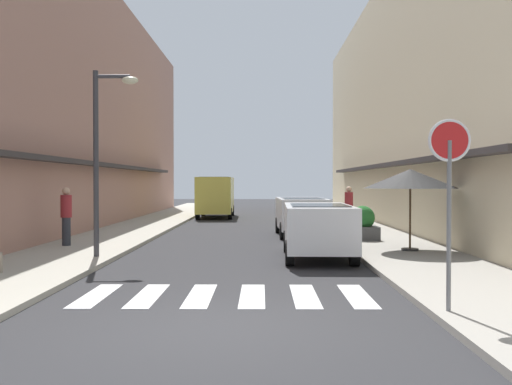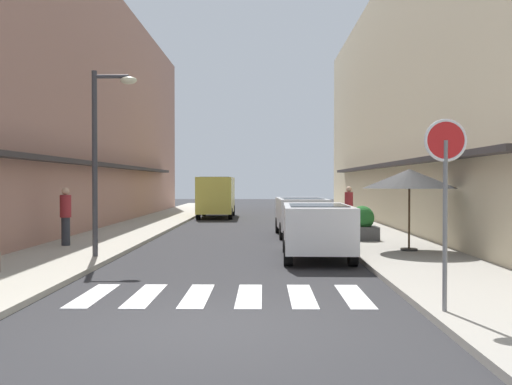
{
  "view_description": "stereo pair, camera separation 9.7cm",
  "coord_description": "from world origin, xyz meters",
  "px_view_note": "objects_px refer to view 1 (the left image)",
  "views": [
    {
      "loc": [
        0.63,
        -8.1,
        2.08
      ],
      "look_at": [
        0.41,
        16.15,
        1.63
      ],
      "focal_mm": 40.08,
      "sensor_mm": 36.0,
      "label": 1
    },
    {
      "loc": [
        0.73,
        -8.09,
        2.08
      ],
      "look_at": [
        0.41,
        16.15,
        1.63
      ],
      "focal_mm": 40.08,
      "sensor_mm": 36.0,
      "label": 2
    }
  ],
  "objects_px": {
    "planter_midblock": "(363,225)",
    "pedestrian_walking_far": "(66,215)",
    "parked_car_near": "(318,225)",
    "parked_car_mid": "(301,212)",
    "pedestrian_walking_near": "(349,207)",
    "round_street_sign": "(449,164)",
    "delivery_van": "(216,194)",
    "street_lamp": "(104,142)",
    "cafe_umbrella": "(410,179)",
    "planter_far": "(346,216)"
  },
  "relations": [
    {
      "from": "cafe_umbrella",
      "to": "parked_car_near",
      "type": "bearing_deg",
      "value": -161.34
    },
    {
      "from": "street_lamp",
      "to": "pedestrian_walking_near",
      "type": "relative_size",
      "value": 2.74
    },
    {
      "from": "planter_far",
      "to": "parked_car_mid",
      "type": "bearing_deg",
      "value": -122.99
    },
    {
      "from": "planter_midblock",
      "to": "pedestrian_walking_far",
      "type": "height_order",
      "value": "pedestrian_walking_far"
    },
    {
      "from": "pedestrian_walking_far",
      "to": "planter_far",
      "type": "bearing_deg",
      "value": 21.18
    },
    {
      "from": "parked_car_near",
      "to": "street_lamp",
      "type": "distance_m",
      "value": 6.11
    },
    {
      "from": "parked_car_near",
      "to": "planter_midblock",
      "type": "height_order",
      "value": "parked_car_near"
    },
    {
      "from": "planter_far",
      "to": "parked_car_near",
      "type": "bearing_deg",
      "value": -102.68
    },
    {
      "from": "delivery_van",
      "to": "planter_midblock",
      "type": "xyz_separation_m",
      "value": [
        6.09,
        -13.96,
        -0.78
      ]
    },
    {
      "from": "delivery_van",
      "to": "cafe_umbrella",
      "type": "distance_m",
      "value": 18.34
    },
    {
      "from": "delivery_van",
      "to": "planter_far",
      "type": "xyz_separation_m",
      "value": [
        6.4,
        -8.07,
        -0.81
      ]
    },
    {
      "from": "round_street_sign",
      "to": "pedestrian_walking_far",
      "type": "xyz_separation_m",
      "value": [
        -8.85,
        8.84,
        -1.28
      ]
    },
    {
      "from": "cafe_umbrella",
      "to": "pedestrian_walking_far",
      "type": "height_order",
      "value": "cafe_umbrella"
    },
    {
      "from": "parked_car_near",
      "to": "round_street_sign",
      "type": "distance_m",
      "value": 7.02
    },
    {
      "from": "parked_car_near",
      "to": "delivery_van",
      "type": "distance_m",
      "value": 18.38
    },
    {
      "from": "parked_car_near",
      "to": "delivery_van",
      "type": "height_order",
      "value": "delivery_van"
    },
    {
      "from": "round_street_sign",
      "to": "street_lamp",
      "type": "bearing_deg",
      "value": 137.88
    },
    {
      "from": "planter_midblock",
      "to": "street_lamp",
      "type": "bearing_deg",
      "value": -150.07
    },
    {
      "from": "parked_car_near",
      "to": "planter_far",
      "type": "bearing_deg",
      "value": 77.32
    },
    {
      "from": "parked_car_near",
      "to": "round_street_sign",
      "type": "xyz_separation_m",
      "value": [
        1.31,
        -6.75,
        1.43
      ]
    },
    {
      "from": "parked_car_near",
      "to": "planter_far",
      "type": "height_order",
      "value": "parked_car_near"
    },
    {
      "from": "planter_far",
      "to": "pedestrian_walking_far",
      "type": "height_order",
      "value": "pedestrian_walking_far"
    },
    {
      "from": "planter_midblock",
      "to": "pedestrian_walking_near",
      "type": "relative_size",
      "value": 0.65
    },
    {
      "from": "cafe_umbrella",
      "to": "planter_midblock",
      "type": "xyz_separation_m",
      "value": [
        -0.82,
        3.01,
        -1.54
      ]
    },
    {
      "from": "round_street_sign",
      "to": "pedestrian_walking_far",
      "type": "height_order",
      "value": "round_street_sign"
    },
    {
      "from": "parked_car_near",
      "to": "parked_car_mid",
      "type": "bearing_deg",
      "value": 90.0
    },
    {
      "from": "planter_far",
      "to": "round_street_sign",
      "type": "bearing_deg",
      "value": -93.13
    },
    {
      "from": "parked_car_near",
      "to": "parked_car_mid",
      "type": "relative_size",
      "value": 1.02
    },
    {
      "from": "planter_midblock",
      "to": "delivery_van",
      "type": "bearing_deg",
      "value": 113.57
    },
    {
      "from": "cafe_umbrella",
      "to": "pedestrian_walking_near",
      "type": "distance_m",
      "value": 7.23
    },
    {
      "from": "planter_midblock",
      "to": "pedestrian_walking_far",
      "type": "distance_m",
      "value": 9.63
    },
    {
      "from": "parked_car_mid",
      "to": "round_street_sign",
      "type": "xyz_separation_m",
      "value": [
        1.31,
        -13.17,
        1.43
      ]
    },
    {
      "from": "parked_car_mid",
      "to": "pedestrian_walking_near",
      "type": "distance_m",
      "value": 2.62
    },
    {
      "from": "parked_car_near",
      "to": "street_lamp",
      "type": "xyz_separation_m",
      "value": [
        -5.68,
        -0.44,
        2.21
      ]
    },
    {
      "from": "parked_car_mid",
      "to": "planter_far",
      "type": "xyz_separation_m",
      "value": [
        2.21,
        3.41,
        -0.32
      ]
    },
    {
      "from": "parked_car_near",
      "to": "cafe_umbrella",
      "type": "relative_size",
      "value": 1.58
    },
    {
      "from": "parked_car_mid",
      "to": "planter_midblock",
      "type": "distance_m",
      "value": 3.15
    },
    {
      "from": "cafe_umbrella",
      "to": "pedestrian_walking_far",
      "type": "relative_size",
      "value": 1.48
    },
    {
      "from": "parked_car_near",
      "to": "delivery_van",
      "type": "bearing_deg",
      "value": 103.18
    },
    {
      "from": "parked_car_near",
      "to": "planter_midblock",
      "type": "relative_size",
      "value": 3.63
    },
    {
      "from": "round_street_sign",
      "to": "planter_far",
      "type": "height_order",
      "value": "round_street_sign"
    },
    {
      "from": "street_lamp",
      "to": "pedestrian_walking_near",
      "type": "height_order",
      "value": "street_lamp"
    },
    {
      "from": "street_lamp",
      "to": "cafe_umbrella",
      "type": "xyz_separation_m",
      "value": [
        8.4,
        1.36,
        -0.97
      ]
    },
    {
      "from": "parked_car_mid",
      "to": "planter_midblock",
      "type": "height_order",
      "value": "parked_car_mid"
    },
    {
      "from": "planter_far",
      "to": "pedestrian_walking_near",
      "type": "relative_size",
      "value": 0.55
    },
    {
      "from": "parked_car_near",
      "to": "pedestrian_walking_far",
      "type": "height_order",
      "value": "pedestrian_walking_far"
    },
    {
      "from": "parked_car_near",
      "to": "parked_car_mid",
      "type": "height_order",
      "value": "same"
    },
    {
      "from": "delivery_van",
      "to": "street_lamp",
      "type": "bearing_deg",
      "value": -94.64
    },
    {
      "from": "parked_car_mid",
      "to": "street_lamp",
      "type": "bearing_deg",
      "value": -129.63
    },
    {
      "from": "parked_car_mid",
      "to": "round_street_sign",
      "type": "bearing_deg",
      "value": -84.34
    }
  ]
}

